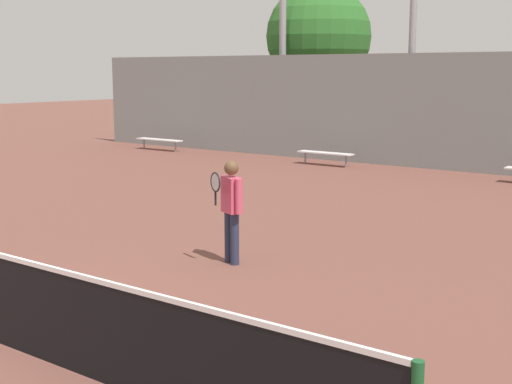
{
  "coord_description": "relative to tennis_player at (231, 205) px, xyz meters",
  "views": [
    {
      "loc": [
        7.71,
        -4.37,
        3.03
      ],
      "look_at": [
        0.42,
        5.39,
        0.94
      ],
      "focal_mm": 50.0,
      "sensor_mm": 36.0,
      "label": 1
    }
  ],
  "objects": [
    {
      "name": "back_fence",
      "position": [
        -0.83,
        12.25,
        0.84
      ],
      "size": [
        30.79,
        0.06,
        3.55
      ],
      "color": "gray",
      "rests_on": "ground_plane"
    },
    {
      "name": "tree_green_tall",
      "position": [
        -8.14,
        15.61,
        3.38
      ],
      "size": [
        4.1,
        4.1,
        6.38
      ],
      "color": "brown",
      "rests_on": "ground_plane"
    },
    {
      "name": "tennis_player",
      "position": [
        0.0,
        0.0,
        0.0
      ],
      "size": [
        0.52,
        0.49,
        1.64
      ],
      "rotation": [
        0.0,
        0.0,
        -0.41
      ],
      "color": "#282D47",
      "rests_on": "ground_plane"
    },
    {
      "name": "bench_courtside_near",
      "position": [
        -4.95,
        11.0,
        -0.55
      ],
      "size": [
        1.91,
        0.4,
        0.42
      ],
      "color": "white",
      "rests_on": "ground_plane"
    },
    {
      "name": "bench_courtside_far",
      "position": [
        -12.36,
        11.0,
        -0.55
      ],
      "size": [
        2.09,
        0.4,
        0.42
      ],
      "color": "white",
      "rests_on": "ground_plane"
    }
  ]
}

